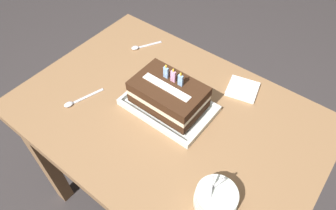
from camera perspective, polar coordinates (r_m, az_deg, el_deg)
The scene contains 8 objects.
ground_plane at distance 1.74m, azimuth -0.07°, elevation -17.74°, with size 8.00×8.00×0.00m, color #383333.
dining_table at distance 1.17m, azimuth -0.10°, elevation -5.38°, with size 1.06×0.74×0.77m.
foil_tray at distance 1.08m, azimuth 0.10°, elevation -0.22°, with size 0.31×0.20×0.02m.
birthday_cake at distance 1.04m, azimuth 0.11°, elevation 2.01°, with size 0.24×0.16×0.15m.
bowl_stack at distance 0.88m, azimuth 8.97°, elevation -16.95°, with size 0.12×0.12×0.11m.
serving_spoon_near_tray at distance 1.33m, azimuth -5.45°, elevation 10.78°, with size 0.08×0.13×0.01m.
serving_spoon_by_bowls at distance 1.15m, azimuth -17.18°, elevation 0.54°, with size 0.06×0.15×0.01m.
napkin_pile at distance 1.17m, azimuth 13.81°, elevation 2.93°, with size 0.13×0.13×0.01m.
Camera 1 is at (0.41, -0.53, 1.61)m, focal length 32.52 mm.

